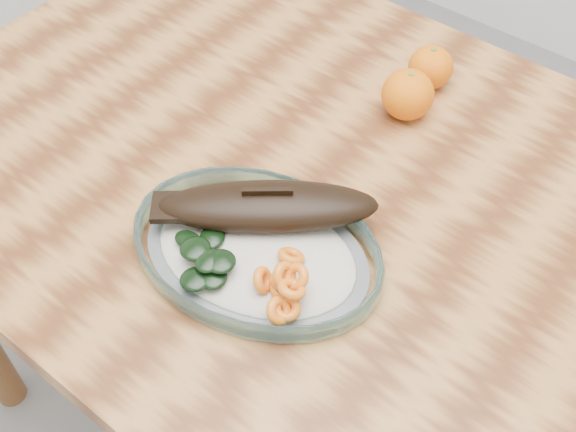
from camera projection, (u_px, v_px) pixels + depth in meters
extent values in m
plane|color=slate|center=(307.00, 424.00, 1.51)|extent=(3.00, 3.00, 0.00)
cube|color=#5C3015|center=(318.00, 190.00, 0.95)|extent=(1.20, 0.80, 0.04)
cylinder|color=brown|center=(212.00, 105.00, 1.63)|extent=(0.06, 0.06, 0.71)
ellipsoid|color=white|center=(257.00, 254.00, 0.85)|extent=(0.63, 0.51, 0.01)
torus|color=#7EBDC3|center=(256.00, 249.00, 0.85)|extent=(0.65, 0.65, 0.03)
ellipsoid|color=white|center=(256.00, 245.00, 0.84)|extent=(0.56, 0.44, 0.02)
ellipsoid|color=black|center=(268.00, 197.00, 0.85)|extent=(0.26, 0.23, 0.05)
ellipsoid|color=black|center=(268.00, 202.00, 0.86)|extent=(0.22, 0.19, 0.02)
cube|color=black|center=(171.00, 198.00, 0.85)|extent=(0.07, 0.07, 0.01)
cube|color=black|center=(267.00, 186.00, 0.84)|extent=(0.05, 0.04, 0.02)
torus|color=#E15E10|center=(283.00, 273.00, 0.79)|extent=(0.05, 0.05, 0.03)
torus|color=#E15E10|center=(279.00, 302.00, 0.77)|extent=(0.03, 0.04, 0.04)
torus|color=#E15E10|center=(286.00, 299.00, 0.77)|extent=(0.05, 0.04, 0.03)
torus|color=#E15E10|center=(263.00, 272.00, 0.79)|extent=(0.03, 0.05, 0.04)
torus|color=#E15E10|center=(291.00, 248.00, 0.81)|extent=(0.04, 0.04, 0.03)
torus|color=#E15E10|center=(284.00, 279.00, 0.79)|extent=(0.04, 0.03, 0.03)
torus|color=#E15E10|center=(296.00, 269.00, 0.78)|extent=(0.04, 0.03, 0.04)
torus|color=#E15E10|center=(285.00, 267.00, 0.78)|extent=(0.03, 0.04, 0.04)
torus|color=#E15E10|center=(292.00, 281.00, 0.77)|extent=(0.05, 0.05, 0.03)
ellipsoid|color=black|center=(211.00, 229.00, 0.83)|extent=(0.04, 0.05, 0.01)
ellipsoid|color=black|center=(187.00, 231.00, 0.83)|extent=(0.04, 0.03, 0.01)
ellipsoid|color=black|center=(194.00, 271.00, 0.80)|extent=(0.05, 0.05, 0.01)
ellipsoid|color=black|center=(212.00, 268.00, 0.80)|extent=(0.05, 0.05, 0.01)
ellipsoid|color=black|center=(194.00, 240.00, 0.81)|extent=(0.04, 0.04, 0.01)
ellipsoid|color=black|center=(208.00, 252.00, 0.80)|extent=(0.04, 0.04, 0.01)
ellipsoid|color=black|center=(219.00, 253.00, 0.80)|extent=(0.05, 0.05, 0.01)
sphere|color=#E13F04|center=(408.00, 95.00, 0.99)|extent=(0.07, 0.07, 0.07)
sphere|color=#E13F04|center=(431.00, 67.00, 1.04)|extent=(0.06, 0.06, 0.06)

